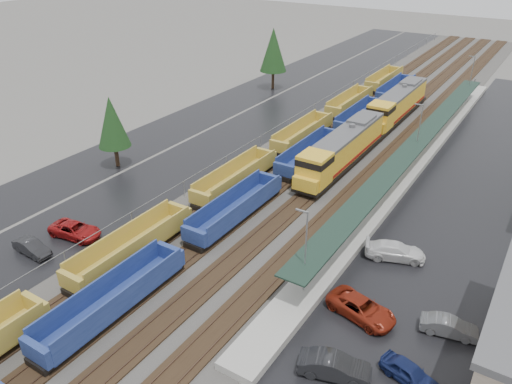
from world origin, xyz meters
TOP-DOWN VIEW (x-y plane):
  - ballast_strip at (0.00, 60.00)m, footprint 20.00×160.00m
  - trackbed at (-0.00, 60.00)m, footprint 14.60×160.00m
  - west_parking_lot at (-15.00, 60.00)m, footprint 10.00×160.00m
  - west_road at (-25.00, 60.00)m, footprint 9.00×160.00m
  - east_commuter_lot at (19.00, 50.00)m, footprint 16.00×100.00m
  - station_platform at (9.50, 50.01)m, footprint 3.00×80.00m
  - chainlink_fence at (-9.50, 58.44)m, footprint 0.08×160.04m
  - tree_west_near at (-22.00, 30.00)m, footprint 3.96×3.96m
  - tree_west_far at (-23.00, 70.00)m, footprint 4.84×4.84m
  - locomotive_lead at (2.00, 44.25)m, footprint 3.22×21.19m
  - locomotive_trail at (2.00, 65.25)m, footprint 3.22×21.19m
  - well_string_yellow at (-6.00, 33.02)m, footprint 2.78×113.13m
  - well_string_blue at (-2.00, 35.51)m, footprint 2.78×97.85m
  - parked_car_west_b at (-14.31, 12.07)m, footprint 1.54×4.16m
  - parked_car_west_c at (-13.29, 16.15)m, footprint 3.14×5.52m
  - parked_car_east_a at (15.00, 13.91)m, footprint 3.05×5.17m
  - parked_car_east_b at (14.33, 20.32)m, footprint 3.79×5.94m
  - parked_car_east_c at (14.01, 29.19)m, footprint 3.94×5.78m
  - parked_car_east_d at (19.35, 16.14)m, footprint 2.71×4.34m
  - parked_car_east_e at (20.50, 21.97)m, footprint 2.26×4.34m

SIDE VIEW (x-z plane):
  - west_parking_lot at x=-15.00m, z-range 0.00..0.02m
  - west_road at x=-25.00m, z-range 0.00..0.02m
  - east_commuter_lot at x=19.00m, z-range 0.00..0.02m
  - ballast_strip at x=0.00m, z-range 0.00..0.08m
  - trackbed at x=0.00m, z-range 0.05..0.27m
  - parked_car_west_b at x=-14.31m, z-range 0.00..1.36m
  - parked_car_east_e at x=20.50m, z-range 0.00..1.36m
  - parked_car_east_d at x=19.35m, z-range 0.00..1.38m
  - parked_car_west_c at x=-13.29m, z-range 0.00..1.45m
  - station_platform at x=9.50m, z-range -3.27..4.73m
  - parked_car_east_b at x=14.33m, z-range 0.00..1.53m
  - parked_car_east_c at x=14.01m, z-range 0.00..1.55m
  - parked_car_east_a at x=15.00m, z-range 0.00..1.61m
  - well_string_yellow at x=-6.00m, z-range -0.02..2.44m
  - well_string_blue at x=-2.00m, z-range -0.02..2.44m
  - chainlink_fence at x=-9.50m, z-range 0.60..2.62m
  - locomotive_lead at x=2.00m, z-range 0.14..4.94m
  - locomotive_trail at x=2.00m, z-range 0.14..4.94m
  - tree_west_near at x=-22.00m, z-range 1.32..10.32m
  - tree_west_far at x=-23.00m, z-range 1.62..12.62m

